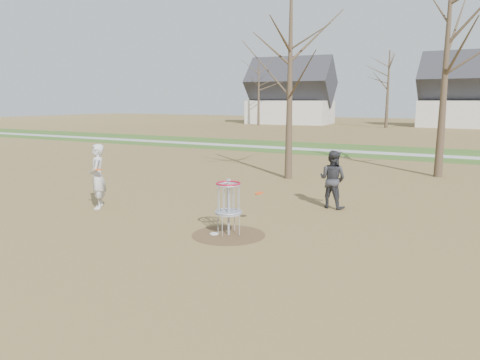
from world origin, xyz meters
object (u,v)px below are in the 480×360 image
object	(u,v)px
player_standing	(97,176)
player_throwing	(333,179)
disc_golf_basket	(228,198)
disc_grounded	(214,234)

from	to	relation	value
player_standing	player_throwing	xyz separation A→B (m)	(6.22, 3.47, -0.10)
player_throwing	disc_golf_basket	bearing A→B (deg)	81.60
player_standing	disc_grounded	xyz separation A→B (m)	(4.60, -0.74, -0.96)
disc_grounded	player_throwing	bearing A→B (deg)	68.83
disc_grounded	disc_golf_basket	size ratio (longest dim) A/B	0.16
disc_grounded	disc_golf_basket	xyz separation A→B (m)	(0.33, 0.13, 0.89)
player_throwing	player_standing	bearing A→B (deg)	38.44
player_standing	disc_golf_basket	size ratio (longest dim) A/B	1.45
disc_grounded	disc_golf_basket	bearing A→B (deg)	21.89
player_standing	disc_golf_basket	xyz separation A→B (m)	(4.92, -0.61, -0.07)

